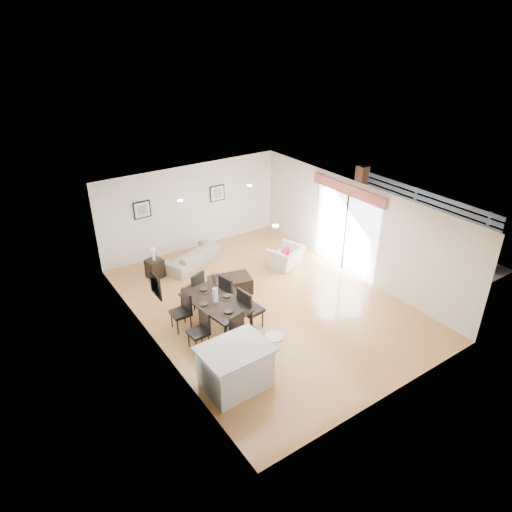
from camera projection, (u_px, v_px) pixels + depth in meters
ground at (266, 303)px, 11.81m from camera, size 8.00×8.00×0.00m
wall_back at (192, 208)px, 14.12m from camera, size 6.00×0.04×2.70m
wall_front at (395, 341)px, 8.26m from camera, size 6.00×0.04×2.70m
wall_left at (152, 294)px, 9.69m from camera, size 0.04×8.00×2.70m
wall_right at (354, 229)px, 12.69m from camera, size 0.04×8.00×2.70m
ceiling at (267, 205)px, 10.57m from camera, size 6.00×8.00×0.02m
sofa at (192, 256)px, 13.55m from camera, size 2.03×1.44×0.55m
armchair at (286, 257)px, 13.45m from camera, size 1.16×1.08×0.62m
courtyard_plant_a at (428, 245)px, 14.13m from camera, size 0.71×0.66×0.64m
courtyard_plant_b at (383, 225)px, 15.57m from camera, size 0.34×0.34×0.59m
dining_table at (216, 304)px, 10.58m from camera, size 1.13×1.87×0.73m
dining_chair_wnear at (201, 328)px, 10.02m from camera, size 0.43×0.43×0.92m
dining_chair_wfar at (183, 308)px, 10.65m from camera, size 0.44×0.44×0.96m
dining_chair_enear at (248, 307)px, 10.58m from camera, size 0.53×0.53×1.07m
dining_chair_efar at (229, 292)px, 11.24m from camera, size 0.53×0.53×1.01m
dining_chair_head at (240, 332)px, 9.83m from camera, size 0.53×0.53×0.96m
dining_chair_foot at (195, 288)px, 11.45m from camera, size 0.56×0.56×0.98m
vase at (215, 290)px, 10.40m from camera, size 0.98×1.49×0.76m
coffee_table at (230, 285)px, 12.19m from camera, size 1.22×0.90×0.44m
side_table at (155, 268)px, 12.89m from camera, size 0.50×0.50×0.55m
table_lamp at (153, 253)px, 12.66m from camera, size 0.18×0.18×0.35m
cushion at (285, 253)px, 13.26m from camera, size 0.31×0.15×0.29m
kitchen_island at (236, 367)px, 8.94m from camera, size 1.37×1.07×0.94m
bar_stool at (274, 341)px, 9.30m from camera, size 0.38×0.38×0.83m
framed_print_back_left at (142, 210)px, 13.17m from camera, size 0.52×0.04×0.52m
framed_print_back_right at (217, 193)px, 14.41m from camera, size 0.52×0.04×0.52m
framed_print_left_wall at (155, 285)px, 9.42m from camera, size 0.04×0.52×0.52m
sliding_door at (347, 215)px, 12.74m from camera, size 0.12×2.70×2.57m
courtyard at (403, 210)px, 15.10m from camera, size 6.00×6.00×2.00m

